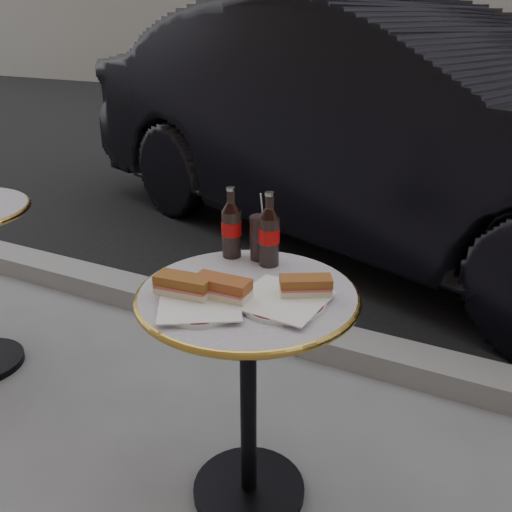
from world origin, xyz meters
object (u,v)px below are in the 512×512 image
at_px(plate_left, 200,306).
at_px(cola_bottle_right, 269,229).
at_px(plate_right, 282,302).
at_px(bistro_table, 248,400).
at_px(cola_bottle_left, 231,222).
at_px(cola_glass, 261,238).
at_px(parked_car, 392,128).

distance_m(plate_left, cola_bottle_right, 0.35).
bearing_deg(plate_right, bistro_table, 168.83).
bearing_deg(cola_bottle_left, cola_bottle_right, -2.54).
bearing_deg(cola_glass, cola_bottle_right, -34.63).
bearing_deg(cola_bottle_left, cola_glass, 15.43).
bearing_deg(plate_left, cola_bottle_right, 83.79).
distance_m(plate_right, cola_glass, 0.32).
xyz_separation_m(bistro_table, parked_car, (-0.24, 2.38, 0.40)).
bearing_deg(cola_glass, plate_right, -52.42).
bearing_deg(cola_bottle_left, plate_right, -38.44).
bearing_deg(plate_right, cola_glass, 127.58).
height_order(cola_bottle_right, cola_glass, cola_bottle_right).
height_order(plate_right, cola_bottle_right, cola_bottle_right).
distance_m(plate_left, plate_right, 0.22).
bearing_deg(cola_glass, parked_car, 94.48).
distance_m(bistro_table, cola_bottle_left, 0.54).
bearing_deg(parked_car, cola_glass, -155.64).
distance_m(cola_bottle_right, cola_glass, 0.07).
relative_size(bistro_table, plate_right, 3.15).
bearing_deg(cola_bottle_right, cola_bottle_left, 177.46).
xyz_separation_m(plate_left, cola_bottle_right, (0.04, 0.33, 0.11)).
bearing_deg(parked_car, bistro_table, -154.31).
distance_m(bistro_table, plate_left, 0.40).
bearing_deg(cola_bottle_right, plate_right, -56.06).
bearing_deg(cola_bottle_right, plate_left, -96.21).
distance_m(bistro_table, cola_bottle_right, 0.52).
height_order(cola_bottle_right, parked_car, parked_car).
bearing_deg(bistro_table, cola_glass, 108.28).
height_order(plate_left, cola_bottle_right, cola_bottle_right).
bearing_deg(plate_left, parked_car, 94.02).
height_order(bistro_table, cola_bottle_right, cola_bottle_right).
distance_m(cola_bottle_left, cola_glass, 0.10).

